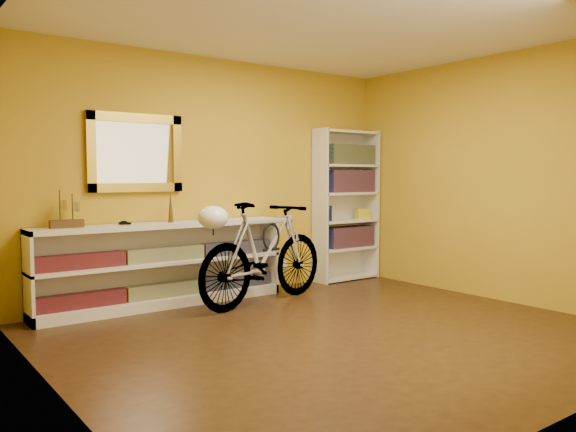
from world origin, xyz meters
TOP-DOWN VIEW (x-y plane):
  - floor at (0.00, 0.00)m, footprint 4.50×4.00m
  - ceiling at (0.00, 0.00)m, footprint 4.50×4.00m
  - back_wall at (0.00, 2.00)m, footprint 4.50×0.01m
  - left_wall at (-2.25, 0.00)m, footprint 0.01×4.00m
  - right_wall at (2.25, 0.00)m, footprint 0.01×4.00m
  - gilt_mirror at (-0.95, 1.97)m, footprint 0.98×0.06m
  - wall_socket at (0.90, 1.99)m, footprint 0.09×0.02m
  - console_unit at (-0.73, 1.81)m, footprint 2.60×0.35m
  - cd_row_lower at (-0.73, 1.79)m, footprint 2.50×0.13m
  - cd_row_upper at (-0.73, 1.79)m, footprint 2.50×0.13m
  - model_ship at (-1.68, 1.81)m, footprint 0.29×0.12m
  - toy_car at (-1.13, 1.81)m, footprint 0.00×0.00m
  - bronze_ornament at (-0.65, 1.81)m, footprint 0.06×0.06m
  - decorative_orb at (-0.29, 1.81)m, footprint 0.09×0.09m
  - bookcase at (1.77, 1.84)m, footprint 0.90×0.30m
  - book_row_a at (1.82, 1.84)m, footprint 0.70×0.22m
  - book_row_b at (1.82, 1.84)m, footprint 0.70×0.22m
  - book_row_c at (1.82, 1.84)m, footprint 0.70×0.22m
  - travel_mug at (1.46, 1.82)m, footprint 0.08×0.08m
  - red_tin at (1.57, 1.87)m, footprint 0.18×0.18m
  - yellow_bag at (2.02, 1.80)m, footprint 0.20×0.16m
  - bicycle at (0.15, 1.31)m, footprint 0.83×1.86m
  - helmet at (-0.53, 1.16)m, footprint 0.29×0.28m
  - u_lock at (0.25, 1.33)m, footprint 0.22×0.02m

SIDE VIEW (x-z plane):
  - floor at x=0.00m, z-range -0.01..0.00m
  - cd_row_lower at x=-0.73m, z-range 0.10..0.24m
  - wall_socket at x=0.90m, z-range 0.21..0.29m
  - console_unit at x=-0.73m, z-range 0.00..0.85m
  - bicycle at x=0.15m, z-range 0.00..1.06m
  - cd_row_upper at x=-0.73m, z-range 0.47..0.60m
  - book_row_a at x=1.82m, z-range 0.42..0.68m
  - u_lock at x=0.25m, z-range 0.58..0.80m
  - yellow_bag at x=2.02m, z-range 0.77..0.90m
  - toy_car at x=-1.13m, z-range 0.85..0.85m
  - travel_mug at x=1.46m, z-range 0.77..0.96m
  - decorative_orb at x=-0.29m, z-range 0.85..0.94m
  - helmet at x=-0.53m, z-range 0.82..1.04m
  - bookcase at x=1.77m, z-range 0.00..1.90m
  - bronze_ornament at x=-0.65m, z-range 0.85..1.18m
  - model_ship at x=-1.68m, z-range 0.85..1.20m
  - book_row_b at x=1.82m, z-range 1.11..1.40m
  - back_wall at x=0.00m, z-range 0.00..2.60m
  - left_wall at x=-2.25m, z-range 0.00..2.60m
  - right_wall at x=2.25m, z-range 0.00..2.60m
  - gilt_mirror at x=-0.95m, z-range 1.16..1.94m
  - red_tin at x=1.57m, z-range 1.46..1.64m
  - book_row_c at x=1.82m, z-range 1.46..1.71m
  - ceiling at x=0.00m, z-range 2.60..2.61m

